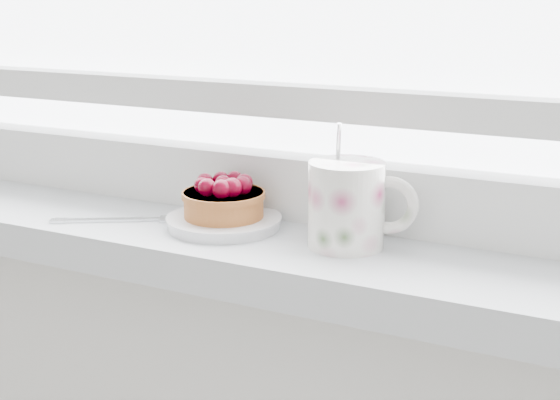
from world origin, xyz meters
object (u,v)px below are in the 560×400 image
Objects in this scene: raspberry_tart at (224,198)px; fork at (130,219)px; saucer at (224,222)px; floral_mug at (349,203)px.

fork is (-0.11, -0.03, -0.03)m from raspberry_tart.
fork is at bearing -166.13° from raspberry_tart.
raspberry_tart is at bearing -25.84° from saucer.
raspberry_tart is 0.73× the size of floral_mug.
floral_mug is at bearing 6.26° from fork.
fork is at bearing -173.74° from floral_mug.
raspberry_tart is (0.00, -0.00, 0.03)m from saucer.
saucer is at bearing -179.62° from floral_mug.
raspberry_tart is 0.11m from fork.
saucer is 0.11m from fork.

